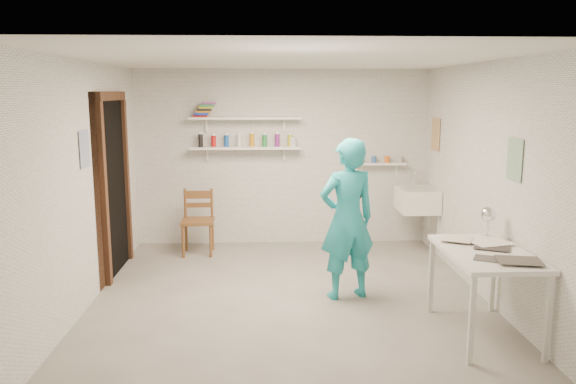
{
  "coord_description": "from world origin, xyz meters",
  "views": [
    {
      "loc": [
        -0.25,
        -5.44,
        2.09
      ],
      "look_at": [
        0.0,
        0.4,
        1.05
      ],
      "focal_mm": 35.0,
      "sensor_mm": 36.0,
      "label": 1
    }
  ],
  "objects_px": {
    "man": "(347,219)",
    "desk_lamp": "(489,214)",
    "wall_clock": "(351,189)",
    "work_table": "(484,293)",
    "wooden_chair": "(198,221)",
    "belfast_sink": "(417,200)"
  },
  "relations": [
    {
      "from": "man",
      "to": "desk_lamp",
      "type": "xyz_separation_m",
      "value": [
        1.24,
        -0.51,
        0.16
      ]
    },
    {
      "from": "man",
      "to": "wall_clock",
      "type": "relative_size",
      "value": 5.56
    },
    {
      "from": "wall_clock",
      "to": "desk_lamp",
      "type": "distance_m",
      "value": 1.39
    },
    {
      "from": "man",
      "to": "work_table",
      "type": "height_order",
      "value": "man"
    },
    {
      "from": "man",
      "to": "work_table",
      "type": "bearing_deg",
      "value": 120.5
    },
    {
      "from": "wall_clock",
      "to": "desk_lamp",
      "type": "height_order",
      "value": "wall_clock"
    },
    {
      "from": "wall_clock",
      "to": "work_table",
      "type": "distance_m",
      "value": 1.7
    },
    {
      "from": "man",
      "to": "work_table",
      "type": "xyz_separation_m",
      "value": [
        1.05,
        -0.97,
        -0.44
      ]
    },
    {
      "from": "man",
      "to": "wooden_chair",
      "type": "bearing_deg",
      "value": -60.69
    },
    {
      "from": "belfast_sink",
      "to": "wooden_chair",
      "type": "height_order",
      "value": "wooden_chair"
    },
    {
      "from": "wooden_chair",
      "to": "belfast_sink",
      "type": "bearing_deg",
      "value": -0.94
    },
    {
      "from": "man",
      "to": "wooden_chair",
      "type": "distance_m",
      "value": 2.4
    },
    {
      "from": "wooden_chair",
      "to": "desk_lamp",
      "type": "relative_size",
      "value": 6.18
    },
    {
      "from": "belfast_sink",
      "to": "wall_clock",
      "type": "distance_m",
      "value": 1.84
    },
    {
      "from": "wooden_chair",
      "to": "work_table",
      "type": "distance_m",
      "value": 3.8
    },
    {
      "from": "belfast_sink",
      "to": "work_table",
      "type": "height_order",
      "value": "belfast_sink"
    },
    {
      "from": "wall_clock",
      "to": "work_table",
      "type": "relative_size",
      "value": 0.26
    },
    {
      "from": "man",
      "to": "desk_lamp",
      "type": "bearing_deg",
      "value": 140.65
    },
    {
      "from": "belfast_sink",
      "to": "wooden_chair",
      "type": "xyz_separation_m",
      "value": [
        -2.87,
        0.01,
        -0.26
      ]
    },
    {
      "from": "wall_clock",
      "to": "desk_lamp",
      "type": "relative_size",
      "value": 2.08
    },
    {
      "from": "belfast_sink",
      "to": "work_table",
      "type": "bearing_deg",
      "value": -92.42
    },
    {
      "from": "wooden_chair",
      "to": "desk_lamp",
      "type": "xyz_separation_m",
      "value": [
        2.95,
        -2.15,
        0.54
      ]
    }
  ]
}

